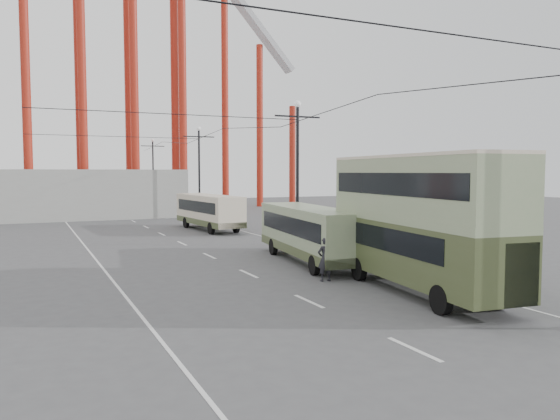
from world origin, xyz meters
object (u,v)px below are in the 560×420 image
single_decker_cream (209,210)px  pedestrian (325,259)px  double_decker_bus (418,216)px  single_decker_green (309,231)px

single_decker_cream → pedestrian: single_decker_cream is taller
double_decker_bus → pedestrian: size_ratio=5.33×
single_decker_green → pedestrian: 5.05m
double_decker_bus → single_decker_cream: (-0.42, 25.72, -1.42)m
single_decker_green → double_decker_bus: bearing=-79.0°
double_decker_bus → pedestrian: bearing=129.6°
single_decker_green → pedestrian: single_decker_green is taller
double_decker_bus → single_decker_green: double_decker_bus is taller
single_decker_green → pedestrian: (-1.73, -4.70, -0.67)m
double_decker_bus → single_decker_cream: double_decker_bus is taller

